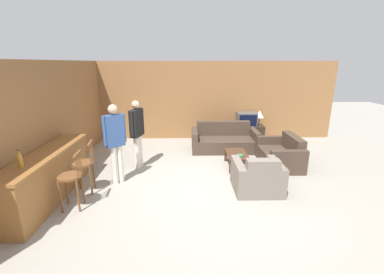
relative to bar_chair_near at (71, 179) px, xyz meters
The scene contains 17 objects.
ground_plane 2.52m from the bar_chair_near, 18.58° to the left, with size 24.00×24.00×0.00m, color gray.
wall_back 5.10m from the bar_chair_near, 62.53° to the left, with size 9.40×0.08×2.60m.
wall_left 2.43m from the bar_chair_near, 112.79° to the left, with size 0.08×8.70×2.60m.
bar_counter 0.65m from the bar_chair_near, 151.01° to the left, with size 0.55×2.59×0.95m.
bar_chair_near is the anchor object (origin of this frame).
bar_chair_mid 0.61m from the bar_chair_near, 90.01° to the left, with size 0.47×0.47×1.06m.
couch_far 4.51m from the bar_chair_near, 45.18° to the left, with size 1.94×0.94×0.82m.
armchair_near 3.55m from the bar_chair_near, ahead, with size 0.94×0.90×0.79m.
loveseat_right 4.88m from the bar_chair_near, 23.53° to the left, with size 0.87×1.35×0.78m.
coffee_table 3.79m from the bar_chair_near, 29.28° to the left, with size 0.50×0.88×0.36m.
tv_unit 5.79m from the bar_chair_near, 45.71° to the left, with size 1.17×0.47×0.51m.
tv 5.78m from the bar_chair_near, 45.68° to the left, with size 0.63×0.49×0.44m.
bottle 0.86m from the bar_chair_near, 145.81° to the right, with size 0.08×0.08×0.30m.
book_on_table 3.74m from the bar_chair_near, 26.30° to the left, with size 0.20×0.19×0.03m.
table_lamp 6.10m from the bar_chair_near, 42.85° to the left, with size 0.28×0.28×0.51m.
person_by_window 2.08m from the bar_chair_near, 65.64° to the left, with size 0.29×0.56×1.69m.
person_by_counter 1.22m from the bar_chair_near, 61.42° to the left, with size 0.40×0.36×1.73m.
Camera 1 is at (-0.28, -4.96, 2.55)m, focal length 24.00 mm.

